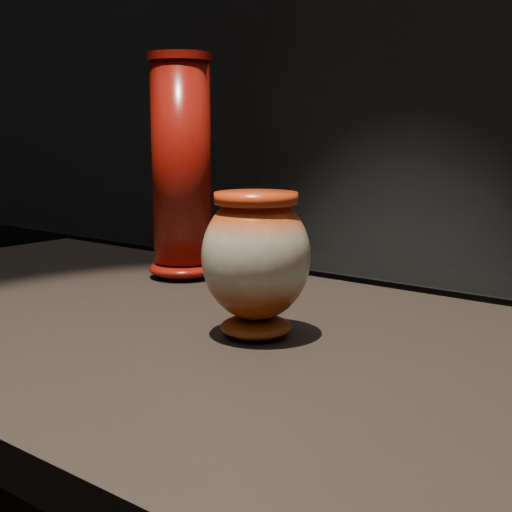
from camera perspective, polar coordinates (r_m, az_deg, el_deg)
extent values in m
cube|color=black|center=(0.97, 1.60, -8.41)|extent=(2.00, 0.80, 0.05)
ellipsoid|color=maroon|center=(0.99, 0.00, -5.67)|extent=(0.11, 0.11, 0.03)
ellipsoid|color=beige|center=(0.97, 0.00, -0.07)|extent=(0.16, 0.16, 0.17)
cylinder|color=#E74B15|center=(0.96, 0.00, 4.66)|extent=(0.12, 0.12, 0.02)
ellipsoid|color=#AC120B|center=(1.39, -5.84, -0.98)|extent=(0.14, 0.14, 0.04)
cylinder|color=#AC120B|center=(1.37, -5.99, 7.40)|extent=(0.11, 0.11, 0.38)
cylinder|color=#AC120B|center=(1.37, -6.14, 15.55)|extent=(0.12, 0.12, 0.02)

